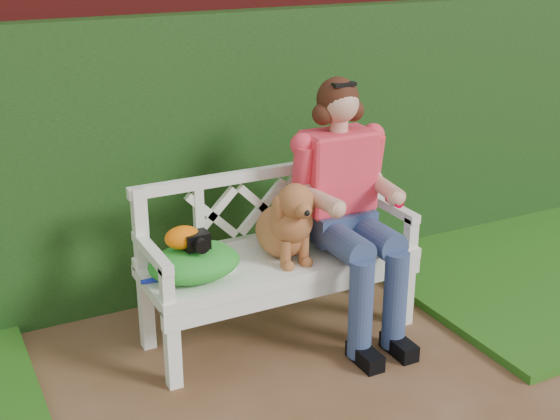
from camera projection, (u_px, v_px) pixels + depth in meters
brick_wall at (176, 111)px, 4.55m from camera, size 10.00×0.30×2.20m
ivy_hedge at (190, 160)px, 4.46m from camera, size 10.00×0.18×1.70m
garden_bench at (280, 296)px, 4.13m from camera, size 1.62×0.72×0.48m
seated_woman at (341, 209)px, 4.11m from camera, size 0.78×0.92×1.40m
dog at (285, 218)px, 3.96m from camera, size 0.40×0.48×0.46m
tennis_racket at (206, 269)px, 3.87m from camera, size 0.58×0.42×0.03m
green_bag at (194, 262)px, 3.79m from camera, size 0.58×0.52×0.16m
camera_item at (196, 240)px, 3.73m from camera, size 0.13×0.10×0.08m
baseball_glove at (183, 237)px, 3.73m from camera, size 0.20×0.16×0.12m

